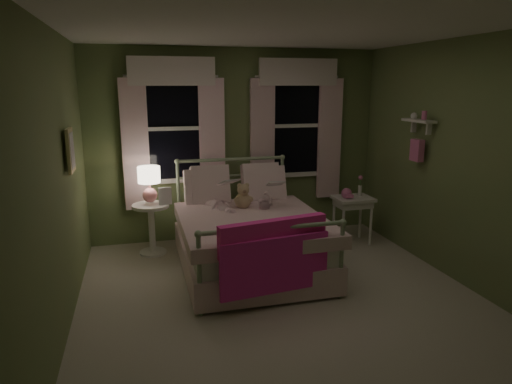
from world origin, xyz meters
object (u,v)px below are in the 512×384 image
object	(u,v)px
bed	(248,237)
teddy_bear	(243,198)
table_lamp	(149,181)
nightstand_left	(151,222)
child_right	(262,185)
nightstand_right	(353,204)
child_left	(217,181)

from	to	relation	value
bed	teddy_bear	distance (m)	0.49
bed	table_lamp	world-z (taller)	bed
nightstand_left	bed	bearing A→B (deg)	-35.62
table_lamp	child_right	bearing A→B (deg)	-14.45
nightstand_right	table_lamp	bearing A→B (deg)	173.49
child_left	teddy_bear	distance (m)	0.37
child_right	teddy_bear	size ratio (longest dim) A/B	2.05
child_left	nightstand_right	world-z (taller)	child_left
child_right	table_lamp	size ratio (longest dim) A/B	1.46
child_right	teddy_bear	xyz separation A→B (m)	(-0.28, -0.16, -0.11)
teddy_bear	nightstand_right	xyz separation A→B (m)	(1.56, 0.21, -0.24)
table_lamp	nightstand_right	bearing A→B (deg)	-6.51
bed	child_left	bearing A→B (deg)	123.60
child_right	nightstand_right	bearing A→B (deg)	-164.66
nightstand_left	nightstand_right	xyz separation A→B (m)	(2.63, -0.30, 0.13)
nightstand_left	nightstand_right	distance (m)	2.65
child_right	nightstand_left	size ratio (longest dim) A/B	1.01
bed	nightstand_right	distance (m)	1.64
teddy_bear	bed	bearing A→B (deg)	-90.00
nightstand_left	table_lamp	bearing A→B (deg)	-90.00
bed	child_right	world-z (taller)	child_right
bed	child_right	xyz separation A→B (m)	(0.28, 0.42, 0.52)
child_right	table_lamp	xyz separation A→B (m)	(-1.36, 0.35, 0.06)
child_left	bed	bearing A→B (deg)	108.97
table_lamp	nightstand_right	xyz separation A→B (m)	(2.63, -0.30, -0.40)
child_left	teddy_bear	xyz separation A→B (m)	(0.28, -0.16, -0.18)
table_lamp	nightstand_left	bearing A→B (deg)	90.00
child_right	nightstand_left	bearing A→B (deg)	-1.28
child_left	teddy_bear	world-z (taller)	child_left
teddy_bear	nightstand_left	bearing A→B (deg)	154.74
nightstand_left	nightstand_right	bearing A→B (deg)	-6.51
child_right	nightstand_left	distance (m)	1.48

